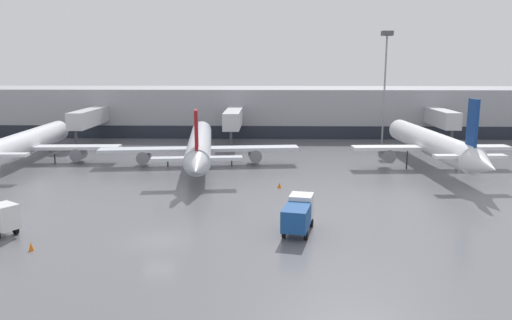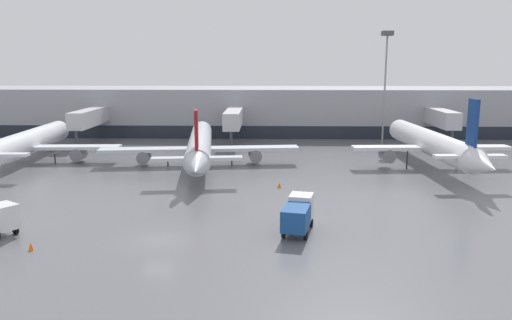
{
  "view_description": "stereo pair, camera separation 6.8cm",
  "coord_description": "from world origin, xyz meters",
  "px_view_note": "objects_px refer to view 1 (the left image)",
  "views": [
    {
      "loc": [
        8.71,
        -37.47,
        13.93
      ],
      "look_at": [
        7.31,
        18.24,
        3.0
      ],
      "focal_mm": 35.0,
      "sensor_mm": 36.0,
      "label": 1
    },
    {
      "loc": [
        8.77,
        -37.47,
        13.93
      ],
      "look_at": [
        7.31,
        18.24,
        3.0
      ],
      "focal_mm": 35.0,
      "sensor_mm": 36.0,
      "label": 2
    }
  ],
  "objects_px": {
    "apron_light_mast_1": "(386,56)",
    "traffic_cone_0": "(31,246)",
    "service_truck_0": "(298,213)",
    "parked_jet_1": "(200,145)",
    "traffic_cone_1": "(279,185)",
    "parked_jet_0": "(431,143)",
    "parked_jet_2": "(25,144)"
  },
  "relations": [
    {
      "from": "traffic_cone_1",
      "to": "traffic_cone_0",
      "type": "bearing_deg",
      "value": -134.05
    },
    {
      "from": "traffic_cone_0",
      "to": "traffic_cone_1",
      "type": "relative_size",
      "value": 1.17
    },
    {
      "from": "parked_jet_2",
      "to": "traffic_cone_1",
      "type": "bearing_deg",
      "value": -113.63
    },
    {
      "from": "parked_jet_0",
      "to": "apron_light_mast_1",
      "type": "bearing_deg",
      "value": 1.46
    },
    {
      "from": "parked_jet_0",
      "to": "traffic_cone_1",
      "type": "xyz_separation_m",
      "value": [
        -20.47,
        -11.42,
        -3.02
      ]
    },
    {
      "from": "traffic_cone_0",
      "to": "apron_light_mast_1",
      "type": "distance_m",
      "value": 66.08
    },
    {
      "from": "parked_jet_0",
      "to": "parked_jet_2",
      "type": "relative_size",
      "value": 1.02
    },
    {
      "from": "parked_jet_1",
      "to": "traffic_cone_0",
      "type": "relative_size",
      "value": 52.23
    },
    {
      "from": "parked_jet_1",
      "to": "apron_light_mast_1",
      "type": "height_order",
      "value": "apron_light_mast_1"
    },
    {
      "from": "service_truck_0",
      "to": "apron_light_mast_1",
      "type": "xyz_separation_m",
      "value": [
        17.48,
        47.45,
        13.4
      ]
    },
    {
      "from": "parked_jet_0",
      "to": "apron_light_mast_1",
      "type": "distance_m",
      "value": 24.12
    },
    {
      "from": "parked_jet_0",
      "to": "service_truck_0",
      "type": "distance_m",
      "value": 32.72
    },
    {
      "from": "parked_jet_1",
      "to": "service_truck_0",
      "type": "relative_size",
      "value": 6.32
    },
    {
      "from": "service_truck_0",
      "to": "apron_light_mast_1",
      "type": "relative_size",
      "value": 0.29
    },
    {
      "from": "parked_jet_1",
      "to": "traffic_cone_1",
      "type": "distance_m",
      "value": 16.53
    },
    {
      "from": "parked_jet_0",
      "to": "traffic_cone_0",
      "type": "relative_size",
      "value": 50.96
    },
    {
      "from": "parked_jet_2",
      "to": "traffic_cone_0",
      "type": "relative_size",
      "value": 49.83
    },
    {
      "from": "apron_light_mast_1",
      "to": "traffic_cone_0",
      "type": "bearing_deg",
      "value": -125.94
    },
    {
      "from": "service_truck_0",
      "to": "traffic_cone_1",
      "type": "relative_size",
      "value": 9.64
    },
    {
      "from": "parked_jet_1",
      "to": "traffic_cone_0",
      "type": "xyz_separation_m",
      "value": [
        -8.4,
        -32.09,
        -2.44
      ]
    },
    {
      "from": "traffic_cone_0",
      "to": "apron_light_mast_1",
      "type": "bearing_deg",
      "value": 54.06
    },
    {
      "from": "parked_jet_2",
      "to": "service_truck_0",
      "type": "bearing_deg",
      "value": -130.69
    },
    {
      "from": "traffic_cone_0",
      "to": "apron_light_mast_1",
      "type": "relative_size",
      "value": 0.04
    },
    {
      "from": "service_truck_0",
      "to": "parked_jet_0",
      "type": "bearing_deg",
      "value": -23.54
    },
    {
      "from": "service_truck_0",
      "to": "traffic_cone_1",
      "type": "height_order",
      "value": "service_truck_0"
    },
    {
      "from": "traffic_cone_0",
      "to": "parked_jet_1",
      "type": "bearing_deg",
      "value": 75.33
    },
    {
      "from": "parked_jet_2",
      "to": "traffic_cone_1",
      "type": "relative_size",
      "value": 58.16
    },
    {
      "from": "parked_jet_1",
      "to": "parked_jet_2",
      "type": "distance_m",
      "value": 24.78
    },
    {
      "from": "traffic_cone_1",
      "to": "apron_light_mast_1",
      "type": "xyz_separation_m",
      "value": [
        18.74,
        32.44,
        14.74
      ]
    },
    {
      "from": "parked_jet_0",
      "to": "parked_jet_1",
      "type": "height_order",
      "value": "parked_jet_0"
    },
    {
      "from": "service_truck_0",
      "to": "parked_jet_2",
      "type": "bearing_deg",
      "value": 64.78
    },
    {
      "from": "traffic_cone_0",
      "to": "parked_jet_0",
      "type": "bearing_deg",
      "value": 38.22
    }
  ]
}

